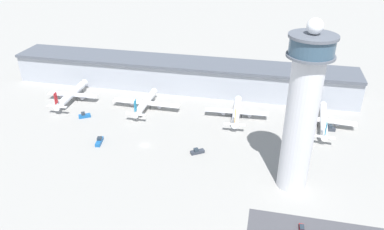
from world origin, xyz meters
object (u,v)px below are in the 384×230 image
control_tower (302,110)px  service_truck_baggage (84,116)px  airplane_gate_charlie (237,111)px  service_truck_fuel (99,141)px  airplane_gate_delta (324,120)px  airplane_gate_bravo (145,103)px  service_truck_catering (328,128)px  service_truck_water (197,152)px  car_yellow_taxi (302,229)px  airplane_gate_alpha (72,94)px

control_tower → service_truck_baggage: (-109.87, 35.56, -33.22)m
service_truck_baggage → airplane_gate_charlie: bearing=12.0°
service_truck_fuel → service_truck_baggage: 29.92m
airplane_gate_delta → airplane_gate_bravo: bearing=-179.8°
control_tower → airplane_gate_charlie: bearing=118.4°
service_truck_catering → service_truck_fuel: bearing=-161.4°
control_tower → service_truck_fuel: control_tower is taller
airplane_gate_bravo → airplane_gate_delta: size_ratio=1.02×
control_tower → service_truck_water: 55.70m
airplane_gate_delta → service_truck_water: size_ratio=5.76×
service_truck_fuel → service_truck_water: service_truck_fuel is taller
airplane_gate_charlie → service_truck_catering: airplane_gate_charlie is taller
control_tower → airplane_gate_bravo: size_ratio=1.73×
control_tower → airplane_gate_delta: (16.79, 52.55, -30.10)m
airplane_gate_bravo → car_yellow_taxi: (83.55, -77.35, -3.64)m
control_tower → airplane_gate_delta: bearing=72.3°
control_tower → airplane_gate_charlie: size_ratio=1.99×
airplane_gate_bravo → service_truck_water: (37.93, -37.96, -3.33)m
control_tower → airplane_gate_charlie: (-28.50, 52.81, -30.27)m
airplane_gate_alpha → service_truck_water: 92.77m
service_truck_catering → service_truck_water: 71.00m
airplane_gate_delta → service_truck_fuel: (-107.24, -39.77, -3.23)m
service_truck_water → car_yellow_taxi: bearing=-40.8°
service_truck_catering → service_truck_water: (-61.55, -35.40, -0.21)m
service_truck_baggage → service_truck_water: service_truck_baggage is taller
car_yellow_taxi → service_truck_water: bearing=139.2°
airplane_gate_bravo → service_truck_water: bearing=-45.0°
airplane_gate_charlie → service_truck_water: size_ratio=5.10×
control_tower → service_truck_fuel: size_ratio=8.51×
service_truck_catering → service_truck_fuel: size_ratio=0.90×
airplane_gate_charlie → service_truck_catering: 48.01m
airplane_gate_charlie → airplane_gate_delta: 45.29m
service_truck_catering → service_truck_fuel: 115.80m
service_truck_fuel → control_tower: bearing=-8.0°
control_tower → service_truck_fuel: bearing=172.0°
airplane_gate_alpha → service_truck_water: bearing=-24.8°
airplane_gate_bravo → airplane_gate_delta: bearing=0.2°
service_truck_catering → airplane_gate_alpha: bearing=178.6°
airplane_gate_charlie → service_truck_fuel: (-61.95, -40.03, -3.07)m
service_truck_fuel → airplane_gate_charlie: bearing=32.9°
service_truck_water → car_yellow_taxi: (45.62, -39.39, -0.30)m
airplane_gate_charlie → airplane_gate_delta: (45.29, -0.26, 0.17)m
airplane_gate_alpha → service_truck_fuel: airplane_gate_alpha is taller
airplane_gate_alpha → airplane_gate_bravo: bearing=-1.2°
control_tower → service_truck_water: (-42.23, 14.25, -33.41)m
airplane_gate_delta → service_truck_catering: size_ratio=5.38×
airplane_gate_alpha → car_yellow_taxi: size_ratio=8.03×
airplane_gate_charlie → car_yellow_taxi: (31.88, -77.95, -3.45)m
airplane_gate_alpha → service_truck_baggage: bearing=-46.9°
car_yellow_taxi → service_truck_catering: bearing=78.0°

